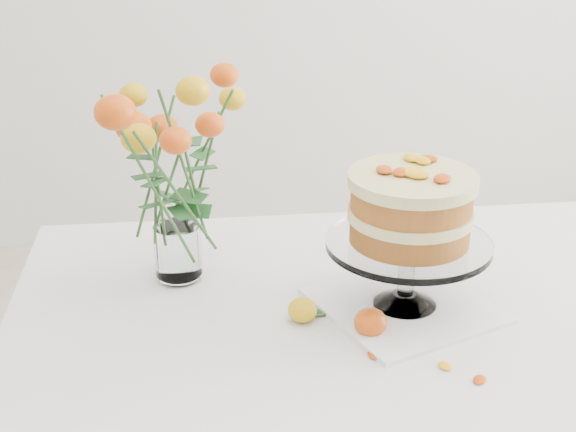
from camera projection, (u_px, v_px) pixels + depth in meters
name	position (u px, v px, depth m)	size (l,w,h in m)	color
table	(428.00, 360.00, 1.37)	(1.43, 0.93, 0.76)	tan
napkin	(404.00, 306.00, 1.36)	(0.27, 0.27, 0.01)	white
cake_stand	(410.00, 215.00, 1.30)	(0.27, 0.27, 0.25)	silver
rose_vase	(172.00, 150.00, 1.36)	(0.36, 0.36, 0.42)	silver
loose_rose_near	(303.00, 310.00, 1.32)	(0.09, 0.05, 0.04)	yellow
loose_rose_far	(371.00, 322.00, 1.28)	(0.10, 0.05, 0.04)	#E9600B
stray_petal_a	(374.00, 356.00, 1.23)	(0.03, 0.02, 0.00)	#FDAC0F
stray_petal_b	(445.00, 366.00, 1.20)	(0.03, 0.02, 0.00)	#FDAC0F
stray_petal_c	(479.00, 380.00, 1.17)	(0.03, 0.02, 0.00)	#FDAC0F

